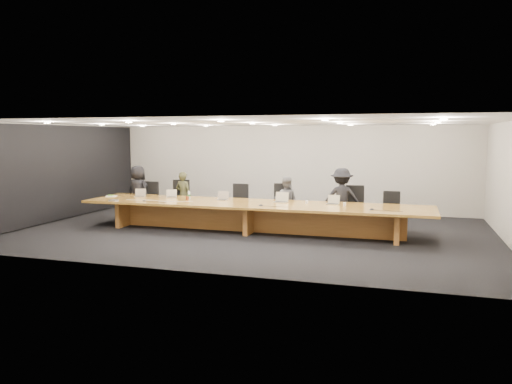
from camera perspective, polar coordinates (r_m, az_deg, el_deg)
ground at (r=12.93m, az=-0.39°, el=-4.55°), size 12.00×12.00×0.00m
back_wall at (r=16.58m, az=3.78°, el=2.73°), size 12.00×0.02×2.80m
left_wall_panel at (r=15.59m, az=-21.71°, el=1.96°), size 0.08×7.84×2.74m
conference_table at (r=12.84m, az=-0.40°, el=-2.27°), size 9.00×1.80×0.75m
chair_far_left at (r=15.35m, az=-12.23°, el=-0.86°), size 0.58×0.58×1.11m
chair_left at (r=14.95m, az=-8.67°, el=-0.84°), size 0.74×0.74×1.18m
chair_mid_left at (r=14.20m, az=-2.12°, el=-1.27°), size 0.62×0.62×1.12m
chair_mid_right at (r=13.80m, az=2.82°, el=-1.40°), size 0.60×0.60×1.17m
chair_right at (r=13.55m, az=11.23°, el=-1.67°), size 0.66×0.66×1.16m
chair_far_right at (r=13.46m, az=15.09°, el=-2.09°), size 0.58×0.58×1.04m
person_a at (r=15.49m, az=-13.32°, el=0.06°), size 0.87×0.67×1.58m
person_b at (r=14.92m, az=-8.29°, el=-0.40°), size 0.57×0.42×1.42m
person_c at (r=13.85m, az=3.42°, el=-1.01°), size 0.70×0.57×1.34m
person_d at (r=13.49m, az=9.75°, el=-0.71°), size 1.14×0.80×1.61m
laptop_a at (r=14.47m, az=-13.15°, el=-0.08°), size 0.34×0.29×0.23m
laptop_b at (r=14.13m, az=-9.65°, el=-0.16°), size 0.35×0.31×0.23m
laptop_c at (r=13.40m, az=-3.94°, el=-0.41°), size 0.31×0.23×0.24m
laptop_d at (r=12.88m, az=2.83°, el=-0.61°), size 0.36×0.28×0.27m
laptop_e at (r=12.66m, az=8.76°, el=-0.87°), size 0.33×0.25×0.24m
water_bottle at (r=13.66m, az=-7.65°, el=-0.38°), size 0.08×0.08×0.21m
amber_mug at (r=13.46m, az=-7.84°, el=-0.71°), size 0.09×0.09×0.11m
paper_cup_near at (r=12.74m, az=5.81°, el=-1.15°), size 0.07×0.07×0.08m
paper_cup_far at (r=12.41m, az=10.09°, el=-1.39°), size 0.09×0.09×0.09m
notepad at (r=14.78m, az=-16.22°, el=-0.45°), size 0.33×0.29×0.02m
lime_gadget at (r=14.78m, az=-16.25°, el=-0.38°), size 0.14×0.08×0.02m
av_box at (r=13.71m, az=-15.96°, el=-0.93°), size 0.23×0.18×0.03m
mic_left at (r=13.48m, az=-12.66°, el=-0.97°), size 0.11×0.11×0.03m
mic_center at (r=12.29m, az=0.56°, el=-1.50°), size 0.15×0.15×0.03m
mic_right at (r=11.90m, az=13.10°, el=-1.92°), size 0.17×0.17×0.03m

